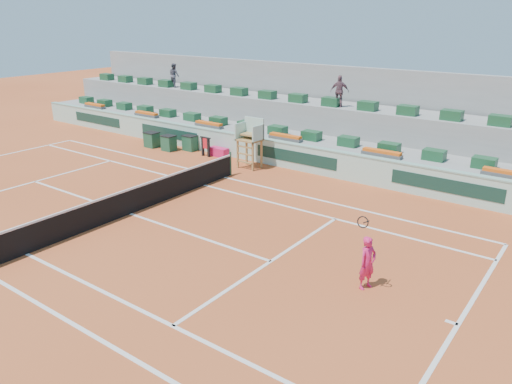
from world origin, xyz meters
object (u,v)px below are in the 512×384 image
player_bag (219,152)px  umpire_chair (251,136)px  tennis_player (367,263)px  drink_cooler_a (190,143)px

player_bag → umpire_chair: bearing=-13.0°
umpire_chair → tennis_player: bearing=-37.6°
player_bag → tennis_player: size_ratio=0.45×
player_bag → drink_cooler_a: (-2.02, -0.00, 0.19)m
player_bag → drink_cooler_a: drink_cooler_a is taller
umpire_chair → tennis_player: 11.83m
player_bag → drink_cooler_a: bearing=-180.0°
drink_cooler_a → tennis_player: 15.96m
tennis_player → drink_cooler_a: bearing=150.7°
umpire_chair → drink_cooler_a: umpire_chair is taller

